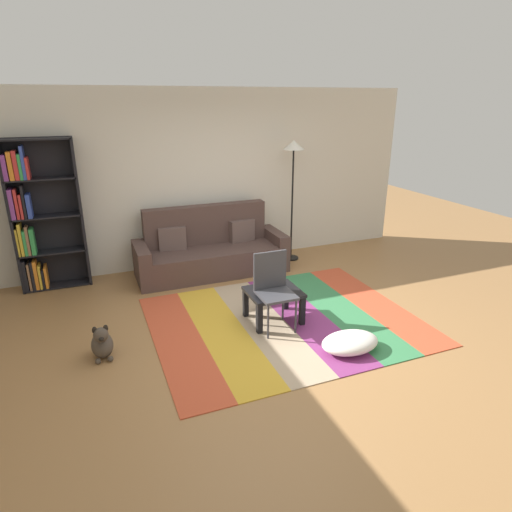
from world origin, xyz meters
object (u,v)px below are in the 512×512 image
at_px(pouf, 350,342).
at_px(tv_remote, 283,291).
at_px(coffee_table, 273,296).
at_px(dog, 102,343).
at_px(couch, 211,251).
at_px(standing_lamp, 293,161).
at_px(bookshelf, 38,219).
at_px(folding_chair, 273,284).

xyz_separation_m(pouf, tv_remote, (-0.39, 0.85, 0.30)).
bearing_deg(coffee_table, dog, -178.08).
relative_size(couch, standing_lamp, 1.17).
height_order(pouf, tv_remote, tv_remote).
bearing_deg(standing_lamp, couch, -177.36).
relative_size(coffee_table, pouf, 0.97).
xyz_separation_m(dog, standing_lamp, (3.12, 1.95, 1.45)).
bearing_deg(coffee_table, bookshelf, 140.51).
bearing_deg(pouf, bookshelf, 135.09).
distance_m(dog, standing_lamp, 3.95).
xyz_separation_m(couch, bookshelf, (-2.31, 0.29, 0.67)).
bearing_deg(couch, coffee_table, -82.38).
relative_size(couch, tv_remote, 15.07).
bearing_deg(tv_remote, dog, -170.93).
bearing_deg(bookshelf, standing_lamp, -3.40).
bearing_deg(tv_remote, folding_chair, -153.15).
bearing_deg(couch, standing_lamp, 2.64).
bearing_deg(bookshelf, tv_remote, -39.46).
bearing_deg(pouf, standing_lamp, 76.40).
xyz_separation_m(couch, folding_chair, (0.18, -1.94, 0.20)).
distance_m(coffee_table, dog, 1.97).
bearing_deg(coffee_table, folding_chair, -116.87).
bearing_deg(tv_remote, standing_lamp, 70.52).
bearing_deg(couch, tv_remote, -80.05).
relative_size(pouf, standing_lamp, 0.33).
bearing_deg(couch, dog, -132.28).
distance_m(standing_lamp, tv_remote, 2.53).
distance_m(standing_lamp, folding_chair, 2.58).
height_order(pouf, folding_chair, folding_chair).
xyz_separation_m(bookshelf, coffee_table, (2.55, -2.10, -0.68)).
bearing_deg(dog, coffee_table, 1.92).
height_order(bookshelf, coffee_table, bookshelf).
relative_size(bookshelf, tv_remote, 13.75).
distance_m(bookshelf, standing_lamp, 3.77).
distance_m(bookshelf, tv_remote, 3.47).
relative_size(dog, standing_lamp, 0.21).
height_order(couch, coffee_table, couch).
xyz_separation_m(bookshelf, folding_chair, (2.49, -2.22, -0.47)).
bearing_deg(folding_chair, pouf, -35.06).
bearing_deg(pouf, couch, 104.79).
distance_m(couch, tv_remote, 1.92).
distance_m(couch, dog, 2.55).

